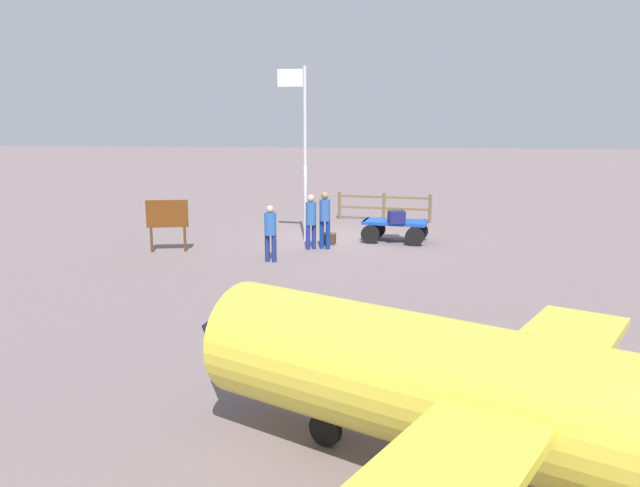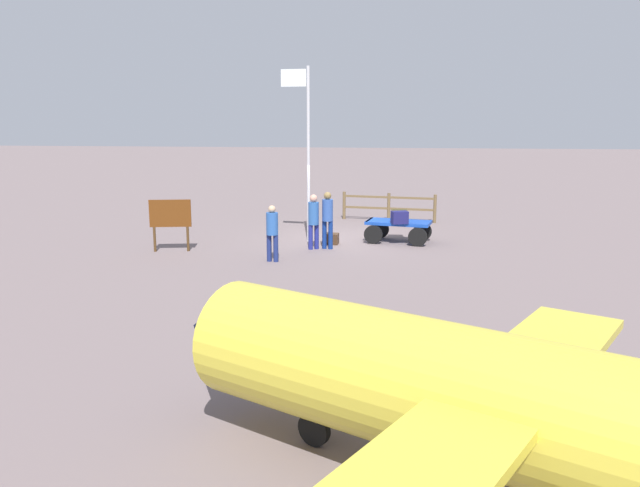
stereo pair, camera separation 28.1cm
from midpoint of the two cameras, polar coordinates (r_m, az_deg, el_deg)
The scene contains 12 objects.
ground_plane at distance 21.60m, azimuth 1.29°, elevation 0.35°, with size 120.00×120.00×0.00m, color slate.
luggage_cart at distance 21.26m, azimuth 6.18°, elevation 1.45°, with size 2.21×1.50×0.70m.
suitcase_olive at distance 20.70m, azimuth 6.35°, elevation 2.31°, with size 0.58×0.47×0.39m.
suitcase_navy at distance 21.60m, azimuth 6.30°, elevation 2.58°, with size 0.53×0.42×0.31m.
suitcase_grey at distance 20.83m, azimuth 0.31°, elevation 0.43°, with size 0.50×0.43×0.34m.
worker_lead at distance 19.94m, azimuth 0.02°, elevation 2.44°, with size 0.39×0.39×1.77m.
worker_trailing at distance 19.90m, azimuth -1.21°, elevation 2.27°, with size 0.44×0.44×1.70m.
worker_supervisor at distance 18.25m, azimuth -4.82°, elevation 1.23°, with size 0.38×0.38×1.61m.
airplane_near at distance 7.19m, azimuth 13.72°, elevation -12.92°, with size 8.03×5.88×3.12m.
flagpole at distance 20.91m, azimuth -1.95°, elevation 8.97°, with size 0.92×0.17×5.58m.
signboard at distance 20.04m, azimuth -13.66°, elevation 2.25°, with size 1.23×0.29×1.58m.
wooden_fence at distance 25.44m, azimuth 5.32°, elevation 3.40°, with size 3.64×0.65×1.09m.
Camera 1 is at (-1.43, 21.16, 4.11)m, focal length 36.44 mm.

